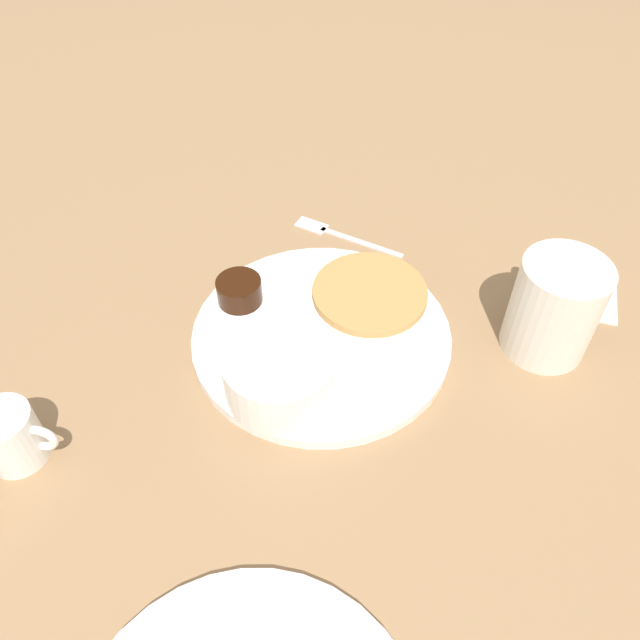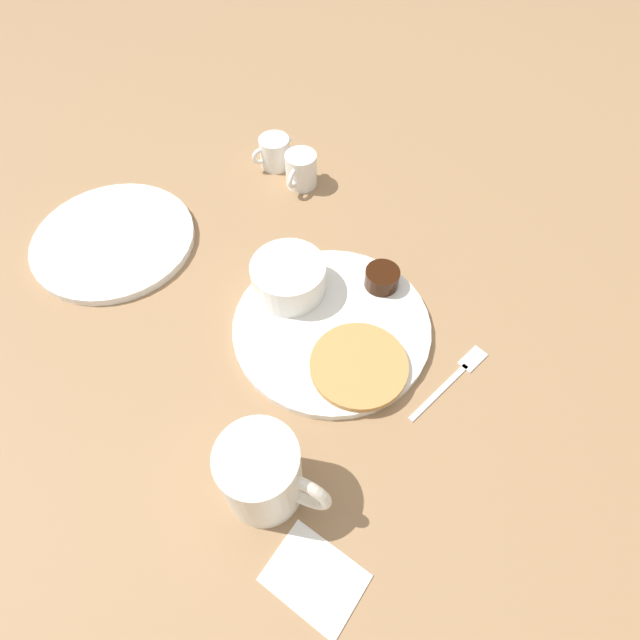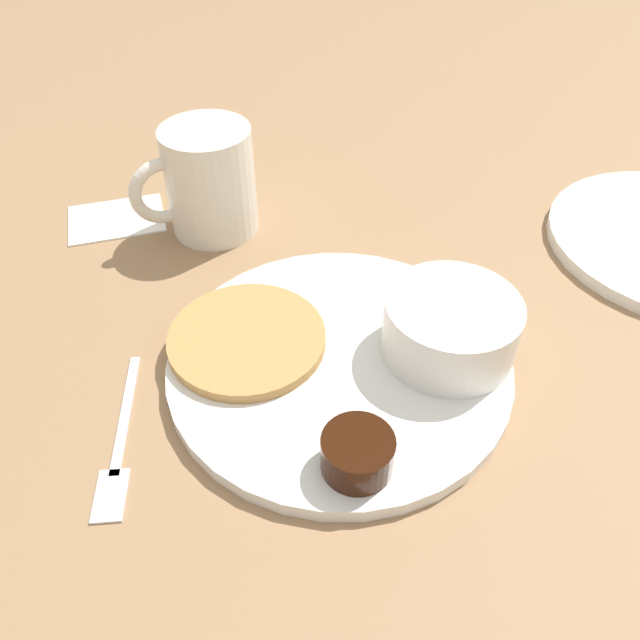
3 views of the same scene
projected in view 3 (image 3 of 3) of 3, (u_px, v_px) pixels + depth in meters
name	position (u px, v px, depth m)	size (l,w,h in m)	color
ground_plane	(339.00, 367.00, 0.48)	(4.00, 4.00, 0.00)	#93704C
plate	(339.00, 362.00, 0.48)	(0.26, 0.26, 0.01)	white
pancake_stack	(247.00, 339.00, 0.48)	(0.12, 0.12, 0.01)	#B78447
bowl	(450.00, 324.00, 0.46)	(0.10, 0.10, 0.05)	white
syrup_cup	(359.00, 453.00, 0.39)	(0.05, 0.05, 0.03)	black
butter_ramekin	(468.00, 344.00, 0.46)	(0.05, 0.05, 0.05)	white
coffee_mug	(208.00, 182.00, 0.58)	(0.11, 0.08, 0.10)	silver
fork	(118.00, 451.00, 0.42)	(0.02, 0.14, 0.00)	silver
napkin	(116.00, 218.00, 0.63)	(0.10, 0.09, 0.00)	white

